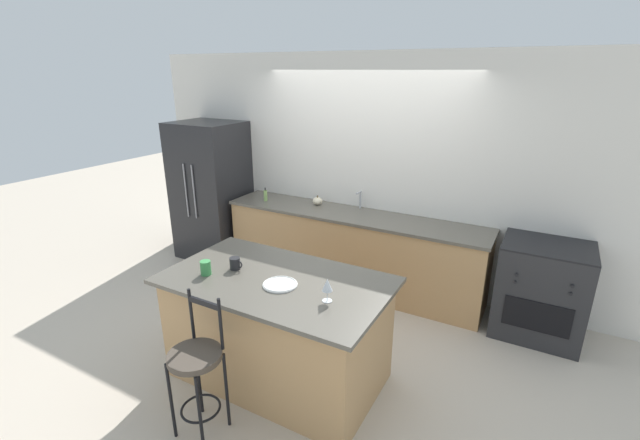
{
  "coord_description": "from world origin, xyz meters",
  "views": [
    {
      "loc": [
        1.95,
        -3.94,
        2.51
      ],
      "look_at": [
        0.06,
        -0.53,
        1.13
      ],
      "focal_mm": 24.0,
      "sensor_mm": 36.0,
      "label": 1
    }
  ],
  "objects_px": {
    "refrigerator": "(212,191)",
    "pumpkin_decoration": "(318,201)",
    "tumbler_cup": "(206,268)",
    "dinner_plate": "(280,284)",
    "coffee_mug": "(235,263)",
    "soap_bottle": "(265,195)",
    "bar_stool_near": "(197,367)",
    "oven_range": "(541,290)",
    "wine_glass": "(327,285)"
  },
  "relations": [
    {
      "from": "bar_stool_near",
      "to": "dinner_plate",
      "type": "height_order",
      "value": "bar_stool_near"
    },
    {
      "from": "refrigerator",
      "to": "wine_glass",
      "type": "bearing_deg",
      "value": -33.47
    },
    {
      "from": "dinner_plate",
      "to": "wine_glass",
      "type": "distance_m",
      "value": 0.45
    },
    {
      "from": "soap_bottle",
      "to": "tumbler_cup",
      "type": "bearing_deg",
      "value": -67.48
    },
    {
      "from": "refrigerator",
      "to": "pumpkin_decoration",
      "type": "bearing_deg",
      "value": 6.49
    },
    {
      "from": "dinner_plate",
      "to": "wine_glass",
      "type": "height_order",
      "value": "wine_glass"
    },
    {
      "from": "bar_stool_near",
      "to": "dinner_plate",
      "type": "relative_size",
      "value": 3.96
    },
    {
      "from": "oven_range",
      "to": "soap_bottle",
      "type": "xyz_separation_m",
      "value": [
        -3.22,
        -0.05,
        0.52
      ]
    },
    {
      "from": "dinner_plate",
      "to": "wine_glass",
      "type": "xyz_separation_m",
      "value": [
        0.43,
        -0.03,
        0.12
      ]
    },
    {
      "from": "wine_glass",
      "to": "pumpkin_decoration",
      "type": "xyz_separation_m",
      "value": [
        -1.2,
        2.0,
        -0.08
      ]
    },
    {
      "from": "oven_range",
      "to": "wine_glass",
      "type": "bearing_deg",
      "value": -125.89
    },
    {
      "from": "soap_bottle",
      "to": "bar_stool_near",
      "type": "bearing_deg",
      "value": -64.46
    },
    {
      "from": "coffee_mug",
      "to": "soap_bottle",
      "type": "height_order",
      "value": "soap_bottle"
    },
    {
      "from": "pumpkin_decoration",
      "to": "oven_range",
      "type": "bearing_deg",
      "value": -2.78
    },
    {
      "from": "refrigerator",
      "to": "dinner_plate",
      "type": "relative_size",
      "value": 6.9
    },
    {
      "from": "bar_stool_near",
      "to": "dinner_plate",
      "type": "distance_m",
      "value": 0.83
    },
    {
      "from": "dinner_plate",
      "to": "pumpkin_decoration",
      "type": "distance_m",
      "value": 2.12
    },
    {
      "from": "refrigerator",
      "to": "pumpkin_decoration",
      "type": "distance_m",
      "value": 1.57
    },
    {
      "from": "dinner_plate",
      "to": "coffee_mug",
      "type": "height_order",
      "value": "coffee_mug"
    },
    {
      "from": "oven_range",
      "to": "dinner_plate",
      "type": "height_order",
      "value": "oven_range"
    },
    {
      "from": "coffee_mug",
      "to": "pumpkin_decoration",
      "type": "relative_size",
      "value": 1.01
    },
    {
      "from": "oven_range",
      "to": "tumbler_cup",
      "type": "xyz_separation_m",
      "value": [
        -2.42,
        -1.98,
        0.51
      ]
    },
    {
      "from": "tumbler_cup",
      "to": "dinner_plate",
      "type": "bearing_deg",
      "value": 12.09
    },
    {
      "from": "bar_stool_near",
      "to": "oven_range",
      "type": "bearing_deg",
      "value": 51.31
    },
    {
      "from": "oven_range",
      "to": "coffee_mug",
      "type": "distance_m",
      "value": 2.94
    },
    {
      "from": "bar_stool_near",
      "to": "tumbler_cup",
      "type": "xyz_separation_m",
      "value": [
        -0.39,
        0.55,
        0.44
      ]
    },
    {
      "from": "wine_glass",
      "to": "coffee_mug",
      "type": "xyz_separation_m",
      "value": [
        -0.92,
        0.09,
        -0.08
      ]
    },
    {
      "from": "bar_stool_near",
      "to": "tumbler_cup",
      "type": "distance_m",
      "value": 0.81
    },
    {
      "from": "coffee_mug",
      "to": "tumbler_cup",
      "type": "bearing_deg",
      "value": -126.77
    },
    {
      "from": "bar_stool_near",
      "to": "wine_glass",
      "type": "distance_m",
      "value": 1.07
    },
    {
      "from": "wine_glass",
      "to": "coffee_mug",
      "type": "height_order",
      "value": "wine_glass"
    },
    {
      "from": "refrigerator",
      "to": "bar_stool_near",
      "type": "relative_size",
      "value": 1.74
    },
    {
      "from": "oven_range",
      "to": "dinner_plate",
      "type": "bearing_deg",
      "value": -134.08
    },
    {
      "from": "oven_range",
      "to": "refrigerator",
      "type": "bearing_deg",
      "value": -179.26
    },
    {
      "from": "coffee_mug",
      "to": "pumpkin_decoration",
      "type": "height_order",
      "value": "pumpkin_decoration"
    },
    {
      "from": "refrigerator",
      "to": "wine_glass",
      "type": "xyz_separation_m",
      "value": [
        2.76,
        -1.83,
        0.13
      ]
    },
    {
      "from": "refrigerator",
      "to": "pumpkin_decoration",
      "type": "xyz_separation_m",
      "value": [
        1.56,
        0.18,
        0.04
      ]
    },
    {
      "from": "oven_range",
      "to": "coffee_mug",
      "type": "xyz_separation_m",
      "value": [
        -2.28,
        -1.79,
        0.5
      ]
    },
    {
      "from": "bar_stool_near",
      "to": "dinner_plate",
      "type": "xyz_separation_m",
      "value": [
        0.24,
        0.69,
        0.39
      ]
    },
    {
      "from": "oven_range",
      "to": "soap_bottle",
      "type": "bearing_deg",
      "value": -179.11
    },
    {
      "from": "oven_range",
      "to": "coffee_mug",
      "type": "height_order",
      "value": "coffee_mug"
    },
    {
      "from": "refrigerator",
      "to": "bar_stool_near",
      "type": "height_order",
      "value": "refrigerator"
    },
    {
      "from": "refrigerator",
      "to": "soap_bottle",
      "type": "height_order",
      "value": "refrigerator"
    },
    {
      "from": "dinner_plate",
      "to": "tumbler_cup",
      "type": "relative_size",
      "value": 2.29
    },
    {
      "from": "dinner_plate",
      "to": "soap_bottle",
      "type": "height_order",
      "value": "soap_bottle"
    },
    {
      "from": "refrigerator",
      "to": "bar_stool_near",
      "type": "bearing_deg",
      "value": -49.91
    },
    {
      "from": "refrigerator",
      "to": "tumbler_cup",
      "type": "height_order",
      "value": "refrigerator"
    },
    {
      "from": "pumpkin_decoration",
      "to": "coffee_mug",
      "type": "bearing_deg",
      "value": -81.48
    },
    {
      "from": "dinner_plate",
      "to": "soap_bottle",
      "type": "xyz_separation_m",
      "value": [
        -1.43,
        1.8,
        0.06
      ]
    },
    {
      "from": "bar_stool_near",
      "to": "soap_bottle",
      "type": "relative_size",
      "value": 6.27
    }
  ]
}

